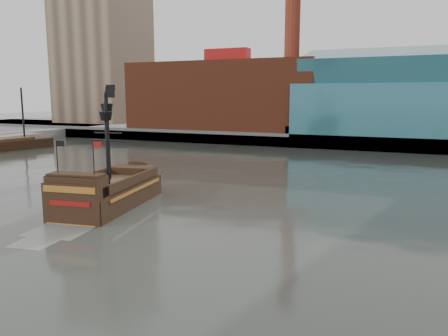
% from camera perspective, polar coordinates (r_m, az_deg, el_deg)
% --- Properties ---
extents(ground, '(400.00, 400.00, 0.00)m').
position_cam_1_polar(ground, '(27.04, -16.88, -12.13)').
color(ground, '#2B2E28').
rests_on(ground, ground).
extents(promenade_far, '(220.00, 60.00, 2.00)m').
position_cam_1_polar(promenade_far, '(112.58, 14.91, 4.62)').
color(promenade_far, slate).
rests_on(promenade_far, ground).
extents(seawall, '(220.00, 1.00, 2.60)m').
position_cam_1_polar(seawall, '(83.61, 11.86, 3.40)').
color(seawall, '#4C4C49').
rests_on(seawall, ground).
extents(skyline, '(149.00, 45.00, 62.00)m').
position_cam_1_polar(skyline, '(105.24, 17.76, 17.05)').
color(skyline, '#7F694C').
rests_on(skyline, promenade_far).
extents(pirate_ship, '(6.98, 15.93, 11.52)m').
position_cam_1_polar(pirate_ship, '(40.18, -14.82, -3.42)').
color(pirate_ship, black).
rests_on(pirate_ship, ground).
extents(docked_vessel, '(7.29, 19.27, 12.81)m').
position_cam_1_polar(docked_vessel, '(88.22, -27.12, 2.55)').
color(docked_vessel, black).
rests_on(docked_vessel, ground).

